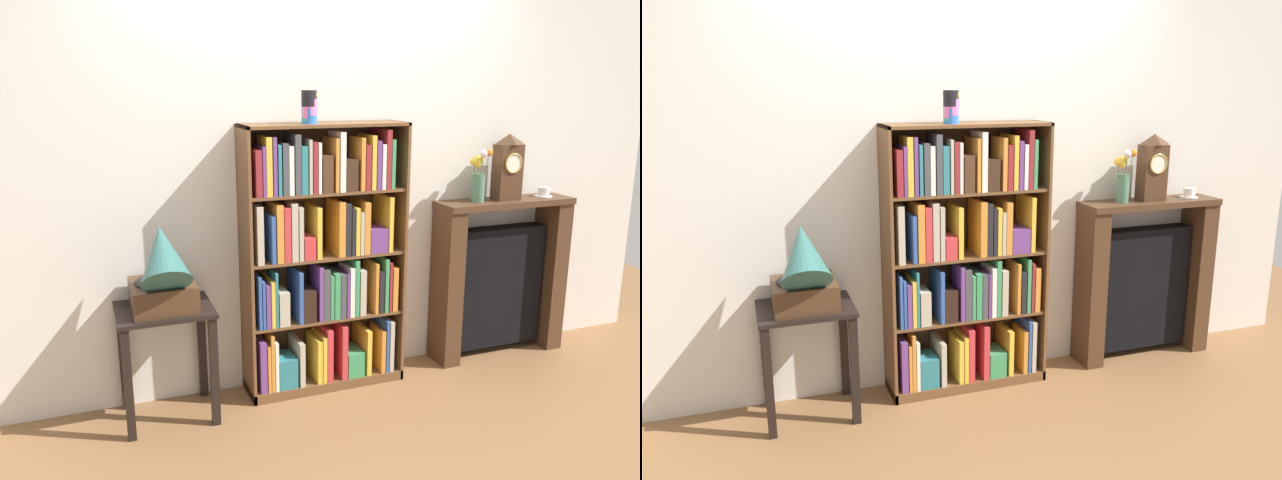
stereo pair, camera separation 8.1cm
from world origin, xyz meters
TOP-DOWN VIEW (x-y plane):
  - ground_plane at (0.00, 0.00)m, footprint 7.71×6.40m
  - wall_back at (0.16, 0.28)m, footprint 4.71×0.08m
  - bookshelf at (-0.01, 0.09)m, footprint 0.97×0.28m
  - cup_stack at (-0.10, 0.07)m, footprint 0.09×0.09m
  - side_table_left at (-0.95, 0.03)m, footprint 0.51×0.42m
  - gramophone at (-0.95, -0.03)m, footprint 0.34×0.49m
  - fireplace_mantel at (1.28, 0.13)m, footprint 0.95×0.26m
  - mantel_clock at (1.28, 0.11)m, footprint 0.17×0.12m
  - flower_vase at (1.06, 0.10)m, footprint 0.13×0.13m
  - teacup_with_saucer at (1.59, 0.11)m, footprint 0.12×0.12m

SIDE VIEW (x-z plane):
  - ground_plane at x=0.00m, z-range -0.02..0.00m
  - side_table_left at x=-0.95m, z-range 0.15..0.79m
  - fireplace_mantel at x=1.28m, z-range -0.01..1.07m
  - bookshelf at x=-0.01m, z-range -0.03..1.58m
  - gramophone at x=-0.95m, z-range 0.59..1.13m
  - teacup_with_saucer at x=1.59m, z-range 1.08..1.14m
  - flower_vase at x=1.06m, z-range 1.06..1.41m
  - mantel_clock at x=1.28m, z-range 1.08..1.51m
  - wall_back at x=0.16m, z-range 0.00..2.60m
  - cup_stack at x=-0.10m, z-range 1.60..1.79m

